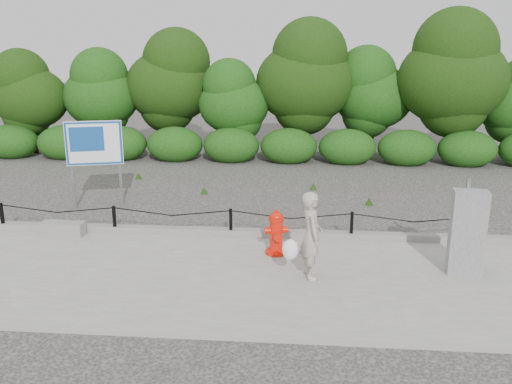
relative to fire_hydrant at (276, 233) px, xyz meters
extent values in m
plane|color=#2D2B28|center=(-0.99, 0.90, -0.50)|extent=(90.00, 90.00, 0.00)
cube|color=gray|center=(-0.99, -1.10, -0.46)|extent=(14.00, 4.00, 0.08)
cube|color=slate|center=(-0.99, 0.95, -0.35)|extent=(14.00, 0.22, 0.14)
cube|color=black|center=(-5.99, 0.90, -0.12)|extent=(0.06, 0.06, 0.60)
cube|color=black|center=(-3.49, 0.90, -0.12)|extent=(0.06, 0.06, 0.60)
cube|color=black|center=(-0.99, 0.90, -0.12)|extent=(0.06, 0.06, 0.60)
cube|color=black|center=(1.51, 0.90, -0.12)|extent=(0.06, 0.06, 0.60)
cube|color=black|center=(4.01, 0.90, -0.12)|extent=(0.06, 0.06, 0.60)
cylinder|color=black|center=(-4.74, 0.90, 0.10)|extent=(2.50, 0.02, 0.02)
cylinder|color=black|center=(-2.24, 0.90, 0.10)|extent=(2.50, 0.02, 0.02)
cylinder|color=black|center=(0.26, 0.90, 0.10)|extent=(2.50, 0.02, 0.02)
cylinder|color=black|center=(2.76, 0.90, 0.10)|extent=(2.50, 0.02, 0.02)
cylinder|color=black|center=(-9.49, 9.50, 0.43)|extent=(0.18, 0.18, 1.86)
ellipsoid|color=#2D5313|center=(-9.49, 9.50, 1.73)|extent=(2.75, 2.38, 2.98)
cylinder|color=black|center=(-6.99, 9.90, 0.44)|extent=(0.18, 0.18, 1.88)
ellipsoid|color=#2D5313|center=(-6.99, 9.90, 1.75)|extent=(2.78, 2.40, 3.00)
cylinder|color=black|center=(-4.49, 10.30, 0.61)|extent=(0.18, 0.18, 2.22)
ellipsoid|color=#2D5313|center=(-4.49, 10.30, 2.16)|extent=(3.28, 2.84, 3.55)
cylinder|color=black|center=(-1.99, 9.50, 0.35)|extent=(0.18, 0.18, 1.70)
ellipsoid|color=#2D5313|center=(-1.99, 9.50, 1.54)|extent=(2.52, 2.18, 2.72)
cylinder|color=black|center=(0.51, 9.90, 0.69)|extent=(0.18, 0.18, 2.38)
ellipsoid|color=#2D5313|center=(0.51, 9.90, 2.35)|extent=(3.52, 3.04, 3.80)
cylinder|color=black|center=(3.01, 10.30, 0.46)|extent=(0.18, 0.18, 1.92)
ellipsoid|color=#2D5313|center=(3.01, 10.30, 1.80)|extent=(2.84, 2.45, 3.07)
cylinder|color=black|center=(5.51, 9.50, 0.76)|extent=(0.18, 0.18, 2.52)
ellipsoid|color=#2D5313|center=(5.51, 9.50, 2.52)|extent=(3.72, 3.22, 4.03)
cylinder|color=black|center=(7.81, 9.90, 0.37)|extent=(0.18, 0.18, 1.74)
cylinder|color=red|center=(0.00, 0.01, -0.38)|extent=(0.49, 0.49, 0.07)
cylinder|color=red|center=(0.00, 0.01, -0.04)|extent=(0.30, 0.30, 0.62)
cylinder|color=red|center=(0.00, 0.01, 0.29)|extent=(0.35, 0.35, 0.06)
ellipsoid|color=red|center=(0.00, 0.01, 0.32)|extent=(0.31, 0.31, 0.20)
cylinder|color=red|center=(0.00, 0.01, 0.43)|extent=(0.08, 0.08, 0.06)
cylinder|color=red|center=(-0.17, -0.03, 0.06)|extent=(0.14, 0.15, 0.13)
cylinder|color=red|center=(0.17, 0.05, 0.06)|extent=(0.14, 0.15, 0.13)
cylinder|color=red|center=(0.04, -0.17, -0.01)|extent=(0.20, 0.17, 0.17)
cylinder|color=slate|center=(-0.04, -0.14, -0.10)|extent=(0.01, 0.06, 0.13)
imported|color=#AAA291|center=(0.64, -1.01, 0.35)|extent=(0.46, 0.61, 1.53)
ellipsoid|color=white|center=(0.29, -1.16, 0.13)|extent=(0.28, 0.21, 0.37)
cube|color=gray|center=(-4.54, 0.65, -0.27)|extent=(0.92, 0.35, 0.29)
cube|color=#949497|center=(3.33, -0.64, 0.34)|extent=(0.61, 0.39, 1.51)
cube|color=slate|center=(3.33, -0.44, 0.42)|extent=(0.07, 0.07, 1.67)
cube|color=slate|center=(-5.19, 2.84, 0.59)|extent=(0.08, 0.08, 2.18)
cube|color=slate|center=(-4.09, 3.16, 0.59)|extent=(0.08, 0.08, 2.18)
cube|color=white|center=(-4.62, 2.95, 1.14)|extent=(1.32, 0.42, 1.09)
cube|color=#144892|center=(-4.62, 2.93, 1.14)|extent=(1.28, 0.38, 1.06)
cube|color=#144892|center=(-4.77, 2.88, 1.25)|extent=(0.79, 0.23, 0.60)
camera|label=1|loc=(0.44, -9.75, 3.51)|focal=38.00mm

